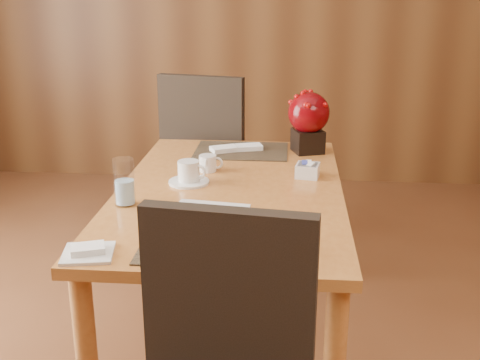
# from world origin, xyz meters

# --- Properties ---
(back_wall) EXTENTS (5.00, 0.02, 2.80)m
(back_wall) POSITION_xyz_m (0.00, 3.00, 1.40)
(back_wall) COLOR brown
(back_wall) RESTS_ON ground
(dining_table) EXTENTS (0.90, 1.50, 0.75)m
(dining_table) POSITION_xyz_m (0.00, 0.60, 0.65)
(dining_table) COLOR #BF7535
(dining_table) RESTS_ON ground
(placemat_near) EXTENTS (0.45, 0.33, 0.01)m
(placemat_near) POSITION_xyz_m (0.00, 0.05, 0.75)
(placemat_near) COLOR black
(placemat_near) RESTS_ON dining_table
(placemat_far) EXTENTS (0.45, 0.33, 0.01)m
(placemat_far) POSITION_xyz_m (0.00, 1.15, 0.75)
(placemat_far) COLOR black
(placemat_far) RESTS_ON dining_table
(soup_setting) EXTENTS (0.31, 0.31, 0.11)m
(soup_setting) POSITION_xyz_m (-0.02, 0.02, 0.80)
(soup_setting) COLOR white
(soup_setting) RESTS_ON dining_table
(coffee_cup) EXTENTS (0.17, 0.17, 0.10)m
(coffee_cup) POSITION_xyz_m (-0.18, 0.65, 0.79)
(coffee_cup) COLOR white
(coffee_cup) RESTS_ON dining_table
(water_glass) EXTENTS (0.08, 0.08, 0.18)m
(water_glass) POSITION_xyz_m (-0.37, 0.38, 0.84)
(water_glass) COLOR white
(water_glass) RESTS_ON dining_table
(creamer_jug) EXTENTS (0.10, 0.10, 0.07)m
(creamer_jug) POSITION_xyz_m (-0.12, 0.82, 0.79)
(creamer_jug) COLOR white
(creamer_jug) RESTS_ON dining_table
(sugar_caddy) EXTENTS (0.11, 0.11, 0.06)m
(sugar_caddy) POSITION_xyz_m (0.31, 0.77, 0.78)
(sugar_caddy) COLOR white
(sugar_caddy) RESTS_ON dining_table
(berry_decor) EXTENTS (0.20, 0.20, 0.29)m
(berry_decor) POSITION_xyz_m (0.32, 1.17, 0.92)
(berry_decor) COLOR black
(berry_decor) RESTS_ON dining_table
(napkins_far) EXTENTS (0.27, 0.17, 0.02)m
(napkins_far) POSITION_xyz_m (-0.02, 1.15, 0.77)
(napkins_far) COLOR white
(napkins_far) RESTS_ON dining_table
(bread_plate) EXTENTS (0.18, 0.18, 0.01)m
(bread_plate) POSITION_xyz_m (-0.37, -0.05, 0.76)
(bread_plate) COLOR white
(bread_plate) RESTS_ON dining_table
(far_chair) EXTENTS (0.59, 0.60, 1.07)m
(far_chair) POSITION_xyz_m (-0.22, 1.59, 0.60)
(far_chair) COLOR black
(far_chair) RESTS_ON ground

